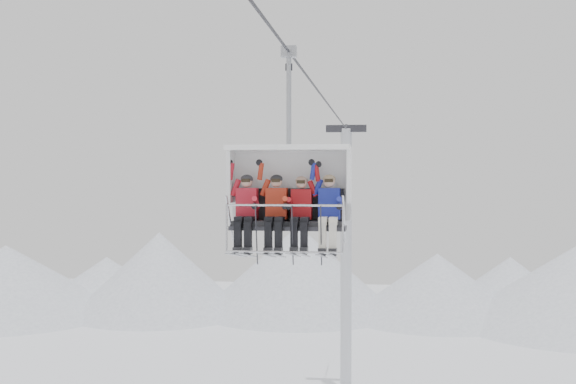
# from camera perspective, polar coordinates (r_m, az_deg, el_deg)

# --- Properties ---
(ridgeline) EXTENTS (72.00, 21.00, 7.00)m
(ridgeline) POSITION_cam_1_polar(r_m,az_deg,el_deg) (56.59, 4.04, -7.04)
(ridgeline) COLOR white
(ridgeline) RESTS_ON ground
(lift_tower_right) EXTENTS (2.00, 1.80, 13.48)m
(lift_tower_right) POSITION_cam_1_polar(r_m,az_deg,el_deg) (36.27, 4.61, -6.92)
(lift_tower_right) COLOR #B9BCC1
(lift_tower_right) RESTS_ON ground
(haul_cable) EXTENTS (0.06, 50.00, 0.06)m
(haul_cable) POSITION_cam_1_polar(r_m,az_deg,el_deg) (14.21, 0.00, 11.12)
(haul_cable) COLOR #2E2E33
(haul_cable) RESTS_ON lift_tower_left
(chairlift_carrier) EXTENTS (2.40, 1.17, 3.98)m
(chairlift_carrier) POSITION_cam_1_polar(r_m,az_deg,el_deg) (14.24, 0.13, 0.50)
(chairlift_carrier) COLOR black
(chairlift_carrier) RESTS_ON haul_cable
(skier_far_left) EXTENTS (0.41, 1.69, 1.64)m
(skier_far_left) POSITION_cam_1_polar(r_m,az_deg,el_deg) (14.08, -3.33, -1.41)
(skier_far_left) COLOR red
(skier_far_left) RESTS_ON chairlift_carrier
(skier_center_left) EXTENTS (0.41, 1.69, 1.64)m
(skier_center_left) POSITION_cam_1_polar(r_m,az_deg,el_deg) (13.98, -0.96, -1.43)
(skier_center_left) COLOR #B52E19
(skier_center_left) RESTS_ON chairlift_carrier
(skier_center_right) EXTENTS (0.40, 1.69, 1.59)m
(skier_center_right) POSITION_cam_1_polar(r_m,az_deg,el_deg) (13.92, 1.03, -1.49)
(skier_center_right) COLOR #A41317
(skier_center_right) RESTS_ON chairlift_carrier
(skier_far_right) EXTENTS (0.41, 1.69, 1.64)m
(skier_far_right) POSITION_cam_1_polar(r_m,az_deg,el_deg) (13.87, 3.25, -1.45)
(skier_far_right) COLOR #1D2796
(skier_far_right) RESTS_ON chairlift_carrier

